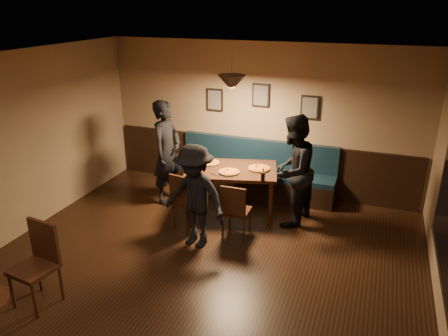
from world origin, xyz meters
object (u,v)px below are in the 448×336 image
chair_near_right (237,210)px  diner_right (293,171)px  cafe_chair_far (33,267)px  booth_bench (255,169)px  tabasco_bottle (263,170)px  diner_front (195,197)px  chair_near_left (189,200)px  dining_table (231,191)px  diner_left (167,152)px  soda_glass (263,177)px

chair_near_right → diner_right: 1.11m
chair_near_right → cafe_chair_far: size_ratio=0.87×
booth_bench → diner_right: size_ratio=1.64×
booth_bench → tabasco_bottle: 1.05m
diner_front → diner_right: bearing=57.8°
diner_front → chair_near_left: bearing=137.6°
chair_near_right → tabasco_bottle: size_ratio=7.87×
booth_bench → diner_front: diner_front is taller
booth_bench → diner_front: size_ratio=1.90×
dining_table → diner_left: size_ratio=0.81×
diner_left → diner_front: size_ratio=1.18×
booth_bench → soda_glass: 1.33m
dining_table → chair_near_right: bearing=-79.6°
tabasco_bottle → dining_table: bearing=176.9°
diner_front → tabasco_bottle: 1.36m
chair_near_left → chair_near_right: size_ratio=1.07×
chair_near_right → soda_glass: size_ratio=6.32×
diner_left → diner_right: (2.28, -0.05, -0.02)m
cafe_chair_far → diner_right: bearing=-120.4°
diner_right → cafe_chair_far: diner_right is taller
dining_table → diner_right: size_ratio=0.82×
diner_right → cafe_chair_far: (-2.42, -3.12, -0.40)m
diner_front → cafe_chair_far: size_ratio=1.53×
chair_near_right → diner_left: (-1.58, 0.79, 0.49)m
cafe_chair_far → diner_front: bearing=-115.1°
diner_left → cafe_chair_far: diner_left is taller
dining_table → chair_near_left: size_ratio=1.57×
soda_glass → cafe_chair_far: 3.48m
dining_table → diner_left: diner_left is taller
dining_table → cafe_chair_far: (-1.38, -3.13, 0.11)m
soda_glass → tabasco_bottle: 0.30m
diner_right → diner_front: 1.68m
chair_near_left → cafe_chair_far: cafe_chair_far is taller
chair_near_right → tabasco_bottle: (0.21, 0.71, 0.42)m
diner_left → diner_right: diner_left is taller
booth_bench → tabasco_bottle: (0.40, -0.90, 0.37)m
diner_front → cafe_chair_far: 2.31m
diner_front → tabasco_bottle: bearing=71.5°
diner_left → dining_table: bearing=-87.2°
diner_right → chair_near_right: bearing=-30.7°
tabasco_bottle → cafe_chair_far: cafe_chair_far is taller
diner_front → cafe_chair_far: (-1.23, -1.93, -0.27)m
chair_near_right → tabasco_bottle: tabasco_bottle is taller
booth_bench → soda_glass: (0.48, -1.19, 0.38)m
chair_near_left → tabasco_bottle: chair_near_left is taller
soda_glass → cafe_chair_far: cafe_chair_far is taller
chair_near_left → diner_right: 1.73m
chair_near_right → diner_left: diner_left is taller
chair_near_right → diner_front: diner_front is taller
booth_bench → diner_left: diner_left is taller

